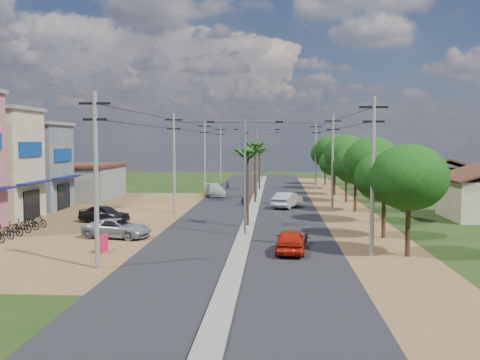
% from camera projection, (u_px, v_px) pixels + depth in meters
% --- Properties ---
extents(ground, '(160.00, 160.00, 0.00)m').
position_uv_depth(ground, '(245.00, 237.00, 38.16)').
color(ground, black).
rests_on(ground, ground).
extents(road, '(12.00, 110.00, 0.04)m').
position_uv_depth(road, '(253.00, 210.00, 53.09)').
color(road, black).
rests_on(road, ground).
extents(median, '(1.00, 90.00, 0.18)m').
position_uv_depth(median, '(254.00, 205.00, 56.07)').
color(median, '#605E56').
rests_on(median, ground).
extents(dirt_lot_west, '(18.00, 46.00, 0.04)m').
position_uv_depth(dirt_lot_west, '(72.00, 219.00, 47.05)').
color(dirt_lot_west, brown).
rests_on(dirt_lot_west, ground).
extents(dirt_shoulder_east, '(5.00, 90.00, 0.03)m').
position_uv_depth(dirt_shoulder_east, '(344.00, 210.00, 52.57)').
color(dirt_shoulder_east, brown).
rests_on(dirt_shoulder_east, ground).
extents(shophouse_grey, '(9.00, 6.40, 8.30)m').
position_uv_depth(shophouse_grey, '(22.00, 166.00, 53.17)').
color(shophouse_grey, '#43464A').
rests_on(shophouse_grey, ground).
extents(low_shed, '(10.40, 10.40, 3.95)m').
position_uv_depth(low_shed, '(70.00, 181.00, 63.22)').
color(low_shed, '#605E56').
rests_on(low_shed, ground).
extents(house_east_far, '(7.60, 7.50, 4.60)m').
position_uv_depth(house_east_far, '(440.00, 177.00, 64.57)').
color(house_east_far, '#9C8969').
rests_on(house_east_far, ground).
extents(tree_east_a, '(4.40, 4.40, 6.37)m').
position_uv_depth(tree_east_a, '(409.00, 177.00, 31.28)').
color(tree_east_a, black).
rests_on(tree_east_a, ground).
extents(tree_east_b, '(4.00, 4.00, 5.83)m').
position_uv_depth(tree_east_b, '(384.00, 177.00, 37.30)').
color(tree_east_b, black).
rests_on(tree_east_b, ground).
extents(tree_east_c, '(4.60, 4.60, 6.83)m').
position_uv_depth(tree_east_c, '(372.00, 162.00, 44.19)').
color(tree_east_c, black).
rests_on(tree_east_c, ground).
extents(tree_east_d, '(4.20, 4.20, 6.13)m').
position_uv_depth(tree_east_d, '(356.00, 165.00, 51.21)').
color(tree_east_d, black).
rests_on(tree_east_d, ground).
extents(tree_east_e, '(4.80, 4.80, 7.14)m').
position_uv_depth(tree_east_e, '(347.00, 155.00, 59.11)').
color(tree_east_e, black).
rests_on(tree_east_e, ground).
extents(tree_east_f, '(3.80, 3.80, 5.52)m').
position_uv_depth(tree_east_f, '(335.00, 163.00, 67.19)').
color(tree_east_f, black).
rests_on(tree_east_f, ground).
extents(tree_east_g, '(5.00, 5.00, 7.38)m').
position_uv_depth(tree_east_g, '(333.00, 150.00, 75.02)').
color(tree_east_g, black).
rests_on(tree_east_g, ground).
extents(tree_east_h, '(4.40, 4.40, 6.52)m').
position_uv_depth(tree_east_h, '(325.00, 154.00, 83.05)').
color(tree_east_h, black).
rests_on(tree_east_h, ground).
extents(palm_median_near, '(2.00, 2.00, 6.15)m').
position_uv_depth(palm_median_near, '(248.00, 154.00, 41.76)').
color(palm_median_near, black).
rests_on(palm_median_near, ground).
extents(palm_median_mid, '(2.00, 2.00, 6.55)m').
position_uv_depth(palm_median_mid, '(255.00, 147.00, 57.66)').
color(palm_median_mid, black).
rests_on(palm_median_mid, ground).
extents(palm_median_far, '(2.00, 2.00, 5.85)m').
position_uv_depth(palm_median_far, '(259.00, 151.00, 73.63)').
color(palm_median_far, black).
rests_on(palm_median_far, ground).
extents(streetlight_near, '(5.10, 0.18, 8.00)m').
position_uv_depth(streetlight_near, '(245.00, 167.00, 37.83)').
color(streetlight_near, gray).
rests_on(streetlight_near, ground).
extents(streetlight_mid, '(5.10, 0.18, 8.00)m').
position_uv_depth(streetlight_mid, '(257.00, 156.00, 62.72)').
color(streetlight_mid, gray).
rests_on(streetlight_mid, ground).
extents(streetlight_far, '(5.10, 0.18, 8.00)m').
position_uv_depth(streetlight_far, '(262.00, 152.00, 87.61)').
color(streetlight_far, gray).
rests_on(streetlight_far, ground).
extents(utility_pole_w_a, '(1.60, 0.24, 9.00)m').
position_uv_depth(utility_pole_w_a, '(96.00, 176.00, 28.30)').
color(utility_pole_w_a, '#605E56').
rests_on(utility_pole_w_a, ground).
extents(utility_pole_w_b, '(1.60, 0.24, 9.00)m').
position_uv_depth(utility_pole_w_b, '(174.00, 161.00, 50.21)').
color(utility_pole_w_b, '#605E56').
rests_on(utility_pole_w_b, ground).
extents(utility_pole_w_c, '(1.60, 0.24, 9.00)m').
position_uv_depth(utility_pole_w_c, '(205.00, 155.00, 72.11)').
color(utility_pole_w_c, '#605E56').
rests_on(utility_pole_w_c, ground).
extents(utility_pole_w_d, '(1.60, 0.24, 9.00)m').
position_uv_depth(utility_pole_w_d, '(220.00, 152.00, 93.02)').
color(utility_pole_w_d, '#605E56').
rests_on(utility_pole_w_d, ground).
extents(utility_pole_e_a, '(1.60, 0.24, 9.00)m').
position_uv_depth(utility_pole_e_a, '(373.00, 173.00, 31.39)').
color(utility_pole_e_a, '#605E56').
rests_on(utility_pole_e_a, ground).
extents(utility_pole_e_b, '(1.60, 0.24, 9.00)m').
position_uv_depth(utility_pole_e_b, '(333.00, 160.00, 53.29)').
color(utility_pole_e_b, '#605E56').
rests_on(utility_pole_e_b, ground).
extents(utility_pole_e_c, '(1.60, 0.24, 9.00)m').
position_uv_depth(utility_pole_e_c, '(316.00, 154.00, 75.20)').
color(utility_pole_e_c, '#605E56').
rests_on(utility_pole_e_c, ground).
extents(car_red_near, '(1.88, 4.24, 1.42)m').
position_uv_depth(car_red_near, '(290.00, 241.00, 32.48)').
color(car_red_near, '#9B1608').
rests_on(car_red_near, ground).
extents(car_silver_mid, '(3.20, 4.90, 1.53)m').
position_uv_depth(car_silver_mid, '(287.00, 200.00, 54.37)').
color(car_silver_mid, gray).
rests_on(car_silver_mid, ground).
extents(car_white_far, '(3.10, 5.17, 1.40)m').
position_uv_depth(car_white_far, '(215.00, 190.00, 65.98)').
color(car_white_far, '#B1B1AC').
rests_on(car_white_far, ground).
extents(car_parked_silver, '(4.95, 2.99, 1.28)m').
position_uv_depth(car_parked_silver, '(117.00, 229.00, 37.54)').
color(car_parked_silver, gray).
rests_on(car_parked_silver, ground).
extents(car_parked_dark, '(4.36, 2.53, 1.39)m').
position_uv_depth(car_parked_dark, '(104.00, 214.00, 44.64)').
color(car_parked_dark, black).
rests_on(car_parked_dark, ground).
extents(moto_rider_east, '(0.85, 1.87, 0.95)m').
position_uv_depth(moto_rider_east, '(306.00, 237.00, 35.22)').
color(moto_rider_east, black).
rests_on(moto_rider_east, ground).
extents(moto_rider_west_a, '(0.95, 2.03, 1.02)m').
position_uv_depth(moto_rider_west_a, '(243.00, 201.00, 56.47)').
color(moto_rider_west_a, black).
rests_on(moto_rider_west_a, ground).
extents(moto_rider_west_b, '(0.70, 1.81, 1.06)m').
position_uv_depth(moto_rider_west_b, '(227.00, 185.00, 75.46)').
color(moto_rider_west_b, black).
rests_on(moto_rider_west_b, ground).
extents(roadside_sign, '(0.31, 1.25, 1.05)m').
position_uv_depth(roadside_sign, '(102.00, 244.00, 32.65)').
color(roadside_sign, '#B6103A').
rests_on(roadside_sign, ground).
extents(parked_scooter_row, '(1.73, 9.96, 1.00)m').
position_uv_depth(parked_scooter_row, '(9.00, 231.00, 37.71)').
color(parked_scooter_row, black).
rests_on(parked_scooter_row, ground).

